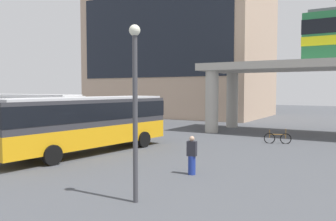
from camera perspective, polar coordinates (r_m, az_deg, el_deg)
ground_plane at (r=27.56m, az=-1.01°, el=-4.15°), size 120.00×120.00×0.00m
station_building at (r=50.19m, az=1.85°, el=10.26°), size 23.89×14.58×19.14m
bus_main at (r=20.38m, az=-13.26°, el=-1.31°), size 3.91×11.27×3.22m
bus_secondary at (r=33.44m, az=-22.02°, el=0.37°), size 11.20×3.36×3.22m
bicycle_brown at (r=24.66m, az=17.53°, el=-4.37°), size 1.71×0.63×1.04m
pedestrian_near_building at (r=15.08m, az=3.93°, el=-7.54°), size 0.43×0.32×1.67m
lamp_post at (r=11.14m, az=-5.42°, el=2.15°), size 0.36×0.36×5.70m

